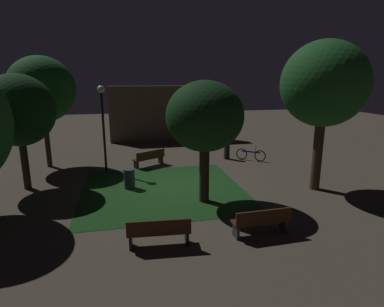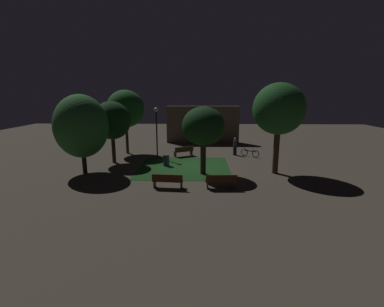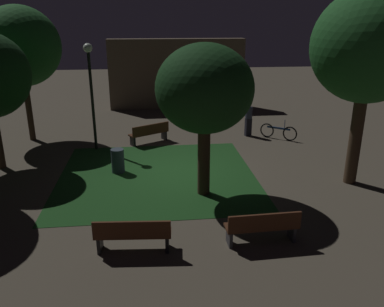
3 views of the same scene
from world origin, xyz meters
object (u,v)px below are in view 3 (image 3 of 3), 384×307
object	(u,v)px
bench_lawn_edge	(149,133)
trash_bin	(118,161)
bicycle	(278,132)
bench_front_left	(133,234)
tree_lawn_side	(20,47)
lamp_post_plaza_east	(90,79)
tree_left_canopy	(205,90)
bench_corner	(263,226)
pedestrian	(249,118)
tree_back_left	(369,47)

from	to	relation	value
bench_lawn_edge	trash_bin	xyz separation A→B (m)	(-1.16, -3.33, -0.05)
bicycle	bench_front_left	bearing A→B (deg)	-126.88
bench_front_left	tree_lawn_side	world-z (taller)	tree_lawn_side
lamp_post_plaza_east	bicycle	distance (m)	8.53
bench_lawn_edge	tree_left_canopy	xyz separation A→B (m)	(1.64, -5.42, 2.80)
lamp_post_plaza_east	tree_lawn_side	bearing A→B (deg)	150.31
bench_front_left	tree_left_canopy	size ratio (longest dim) A/B	0.40
bench_front_left	bench_corner	distance (m)	3.12
bench_lawn_edge	bicycle	bearing A→B (deg)	-0.42
tree_left_canopy	bench_lawn_edge	bearing A→B (deg)	106.81
bench_lawn_edge	lamp_post_plaza_east	size ratio (longest dim) A/B	0.42
tree_lawn_side	trash_bin	size ratio (longest dim) A/B	6.67
bicycle	pedestrian	distance (m)	1.50
bench_corner	tree_back_left	size ratio (longest dim) A/B	0.29
tree_left_canopy	pedestrian	bearing A→B (deg)	63.88
bench_corner	tree_back_left	world-z (taller)	tree_back_left
lamp_post_plaza_east	bench_front_left	bearing A→B (deg)	-77.20
tree_back_left	tree_left_canopy	world-z (taller)	tree_back_left
bench_front_left	tree_left_canopy	distance (m)	4.64
tree_back_left	bicycle	size ratio (longest dim) A/B	4.36
bench_lawn_edge	tree_back_left	xyz separation A→B (m)	(6.67, -5.11, 3.94)
trash_bin	bicycle	size ratio (longest dim) A/B	0.61
tree_back_left	trash_bin	bearing A→B (deg)	167.20
bench_lawn_edge	pedestrian	bearing A→B (deg)	7.62
bench_lawn_edge	tree_lawn_side	distance (m)	6.51
tree_back_left	trash_bin	size ratio (longest dim) A/B	7.12
bench_front_left	bicycle	xyz separation A→B (m)	(6.31, 8.42, -0.14)
bench_corner	lamp_post_plaza_east	bearing A→B (deg)	122.01
tree_back_left	pedestrian	bearing A→B (deg)	109.86
bench_front_left	bench_lawn_edge	bearing A→B (deg)	86.81
bench_front_left	pedestrian	bearing A→B (deg)	60.81
lamp_post_plaza_east	tree_left_canopy	bearing A→B (deg)	-51.05
bench_corner	lamp_post_plaza_east	world-z (taller)	lamp_post_plaza_east
bench_front_left	trash_bin	world-z (taller)	bench_front_left
bicycle	bench_lawn_edge	bearing A→B (deg)	179.58
tree_left_canopy	lamp_post_plaza_east	world-z (taller)	tree_left_canopy
bench_corner	pedestrian	distance (m)	9.29
tree_left_canopy	trash_bin	distance (m)	4.51
bench_front_left	tree_lawn_side	distance (m)	11.32
tree_lawn_side	pedestrian	xyz separation A→B (m)	(9.89, -0.51, -3.25)
bench_front_left	tree_back_left	world-z (taller)	tree_back_left
tree_lawn_side	tree_back_left	distance (m)	13.49
tree_lawn_side	trash_bin	bearing A→B (deg)	-47.13
bench_corner	bench_lawn_edge	size ratio (longest dim) A/B	1.01
lamp_post_plaza_east	trash_bin	bearing A→B (deg)	-68.04
trash_bin	bench_lawn_edge	bearing A→B (deg)	70.83
pedestrian	bench_corner	bearing A→B (deg)	-102.10
bench_lawn_edge	lamp_post_plaza_east	bearing A→B (deg)	-164.88
bench_corner	tree_left_canopy	xyz separation A→B (m)	(-1.02, 3.04, 2.80)
bicycle	trash_bin	bearing A→B (deg)	-154.85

